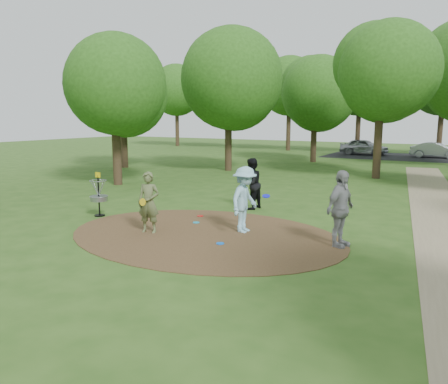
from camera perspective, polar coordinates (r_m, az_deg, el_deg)
The scene contains 14 objects.
ground at distance 12.88m, azimuth -2.66°, elevation -5.62°, with size 100.00×100.00×0.00m, color #2D5119.
dirt_clearing at distance 12.88m, azimuth -2.66°, elevation -5.57°, with size 8.40×8.40×0.02m, color #47301C.
parking_lot at distance 40.88m, azimuth 23.16°, elevation 4.21°, with size 14.00×8.00×0.01m, color black.
player_observer_with_disc at distance 13.11m, azimuth -9.81°, elevation -1.37°, with size 0.76×0.60×1.83m.
player_throwing_with_disc at distance 12.97m, azimuth 2.72°, elevation -1.01°, with size 1.19×1.29×1.98m.
player_walking_with_disc at distance 16.30m, azimuth 3.56°, elevation 1.08°, with size 0.84×1.02×1.92m.
player_waiting_with_disc at distance 11.88m, azimuth 14.95°, elevation -2.16°, with size 0.79×1.29×2.06m.
disc_ground_cyan at distance 14.26m, azimuth -3.66°, elevation -3.99°, with size 0.22×0.22×0.02m, color #189BC0.
disc_ground_blue at distance 11.92m, azimuth -0.51°, elevation -6.73°, with size 0.22×0.22×0.02m, color blue.
disc_ground_red at distance 15.18m, azimuth -3.12°, elevation -3.14°, with size 0.22×0.22×0.02m, color red.
car_left at distance 41.87m, azimuth 17.84°, elevation 5.63°, with size 1.71×4.26×1.45m, color #9D9EA4.
car_right at distance 40.97m, azimuth 25.92°, elevation 4.93°, with size 1.38×3.95×1.30m, color #9A9DA1.
disc_golf_basket at distance 15.73m, azimuth -16.07°, elevation 0.09°, with size 0.63×0.63×1.54m.
tree_ring at distance 22.75m, azimuth 16.54°, elevation 14.11°, with size 37.19×45.70×9.87m.
Camera 1 is at (6.68, -10.47, 3.42)m, focal length 35.00 mm.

